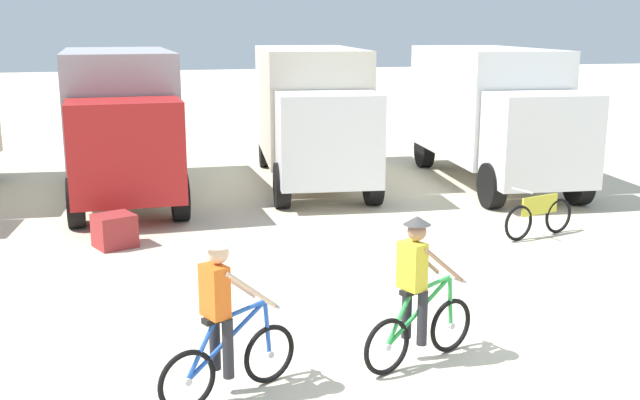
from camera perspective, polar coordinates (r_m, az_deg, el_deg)
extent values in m
plane|color=beige|center=(9.78, 7.18, -10.86)|extent=(120.00, 120.00, 0.00)
cube|color=#9E9EA3|center=(18.79, -14.78, 6.68)|extent=(2.56, 5.27, 2.70)
cube|color=#B21E1E|center=(15.48, -14.32, 3.56)|extent=(2.25, 1.57, 2.00)
cube|color=black|center=(14.74, -14.30, 4.48)|extent=(2.03, 0.14, 0.80)
cylinder|color=black|center=(15.83, -10.44, 0.26)|extent=(0.35, 1.01, 1.00)
cylinder|color=black|center=(15.78, -17.83, -0.20)|extent=(0.35, 1.01, 1.00)
cylinder|color=black|center=(20.71, -11.85, 3.20)|extent=(0.35, 1.01, 1.00)
cylinder|color=black|center=(20.67, -17.50, 2.85)|extent=(0.35, 1.01, 1.00)
cube|color=beige|center=(19.80, -0.86, 7.41)|extent=(2.94, 5.43, 2.70)
cube|color=silver|center=(16.52, 0.66, 4.54)|extent=(2.35, 1.73, 2.00)
cube|color=black|center=(15.78, 1.05, 5.42)|extent=(2.02, 0.29, 0.80)
cylinder|color=black|center=(16.97, 4.00, 1.31)|extent=(0.42, 1.03, 1.00)
cylinder|color=black|center=(16.67, -2.87, 1.11)|extent=(0.42, 1.03, 1.00)
cylinder|color=black|center=(21.80, 1.26, 3.96)|extent=(0.42, 1.03, 1.00)
cylinder|color=black|center=(21.56, -4.11, 3.82)|extent=(0.42, 1.03, 1.00)
cube|color=white|center=(20.22, 12.15, 7.24)|extent=(2.83, 5.38, 2.70)
cube|color=silver|center=(17.18, 16.20, 4.35)|extent=(2.32, 1.68, 2.00)
cube|color=black|center=(16.51, 17.31, 5.17)|extent=(2.02, 0.25, 0.80)
cylinder|color=black|center=(17.89, 18.81, 1.25)|extent=(0.40, 1.02, 1.00)
cylinder|color=black|center=(17.03, 12.74, 1.06)|extent=(0.40, 1.02, 1.00)
cylinder|color=black|center=(22.34, 12.84, 3.85)|extent=(0.40, 1.02, 1.00)
cylinder|color=black|center=(21.65, 7.82, 3.78)|extent=(0.40, 1.02, 1.00)
torus|color=black|center=(8.71, -3.81, -11.43)|extent=(0.64, 0.35, 0.68)
cylinder|color=silver|center=(8.71, -3.81, -11.43)|extent=(0.11, 0.11, 0.08)
torus|color=black|center=(8.20, -9.92, -13.23)|extent=(0.64, 0.35, 0.68)
cylinder|color=silver|center=(8.20, -9.92, -13.23)|extent=(0.11, 0.11, 0.08)
cylinder|color=blue|center=(8.30, -6.97, -10.36)|extent=(0.95, 0.49, 0.68)
cylinder|color=blue|center=(8.28, -6.01, -8.30)|extent=(0.62, 0.33, 0.13)
cylinder|color=blue|center=(8.16, -8.93, -11.16)|extent=(0.37, 0.21, 0.59)
cylinder|color=blue|center=(8.57, -3.98, -9.52)|extent=(0.11, 0.09, 0.64)
cylinder|color=silver|center=(8.44, -4.15, -7.55)|extent=(0.26, 0.49, 0.04)
cube|color=black|center=(8.12, -7.95, -8.87)|extent=(0.27, 0.21, 0.06)
cube|color=orange|center=(8.02, -7.90, -6.78)|extent=(0.32, 0.37, 0.56)
sphere|color=beige|center=(7.93, -7.62, -3.97)|extent=(0.22, 0.22, 0.22)
cone|color=silver|center=(7.89, -7.64, -3.07)|extent=(0.32, 0.32, 0.10)
cylinder|color=#26262B|center=(8.38, -7.89, -10.39)|extent=(0.12, 0.12, 0.66)
cylinder|color=#26262B|center=(8.17, -6.91, -10.97)|extent=(0.12, 0.12, 0.66)
cylinder|color=beige|center=(8.34, -6.57, -6.07)|extent=(0.57, 0.35, 0.53)
cylinder|color=beige|center=(8.06, -5.16, -6.73)|extent=(0.60, 0.28, 0.53)
torus|color=black|center=(9.59, 9.76, -9.24)|extent=(0.65, 0.32, 0.68)
cylinder|color=silver|center=(9.59, 9.76, -9.24)|extent=(0.10, 0.10, 0.08)
torus|color=black|center=(8.90, 5.03, -10.89)|extent=(0.65, 0.32, 0.68)
cylinder|color=silver|center=(8.90, 5.03, -10.89)|extent=(0.10, 0.10, 0.08)
cylinder|color=green|center=(9.10, 7.44, -8.23)|extent=(0.97, 0.44, 0.68)
cylinder|color=green|center=(9.12, 8.27, -6.33)|extent=(0.63, 0.30, 0.13)
cylinder|color=green|center=(8.90, 5.90, -8.96)|extent=(0.38, 0.20, 0.59)
cylinder|color=green|center=(9.45, 9.73, -7.48)|extent=(0.11, 0.08, 0.64)
cylinder|color=silver|center=(9.33, 9.70, -5.67)|extent=(0.24, 0.49, 0.04)
cube|color=black|center=(8.90, 6.77, -6.84)|extent=(0.27, 0.20, 0.06)
cube|color=gold|center=(8.81, 6.92, -4.92)|extent=(0.31, 0.37, 0.56)
sphere|color=#A87A5B|center=(8.74, 7.27, -2.34)|extent=(0.22, 0.22, 0.22)
cone|color=#333333|center=(8.71, 7.30, -1.52)|extent=(0.32, 0.32, 0.10)
cylinder|color=#26262B|center=(9.15, 6.52, -8.29)|extent=(0.12, 0.12, 0.66)
cylinder|color=#26262B|center=(8.97, 7.67, -8.75)|extent=(0.12, 0.12, 0.66)
cylinder|color=#A87A5B|center=(9.17, 7.66, -4.33)|extent=(0.58, 0.33, 0.53)
cylinder|color=#A87A5B|center=(8.93, 9.29, -4.86)|extent=(0.61, 0.25, 0.53)
torus|color=black|center=(14.60, 14.65, -1.68)|extent=(0.67, 0.25, 0.68)
torus|color=black|center=(15.35, 17.42, -1.14)|extent=(0.67, 0.25, 0.68)
cube|color=gold|center=(14.90, 16.13, -0.36)|extent=(0.87, 0.29, 0.36)
cylinder|color=silver|center=(14.49, 14.93, 0.68)|extent=(0.18, 0.49, 0.04)
cube|color=#9E2D2D|center=(14.24, -15.14, -2.23)|extent=(0.86, 0.83, 0.60)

